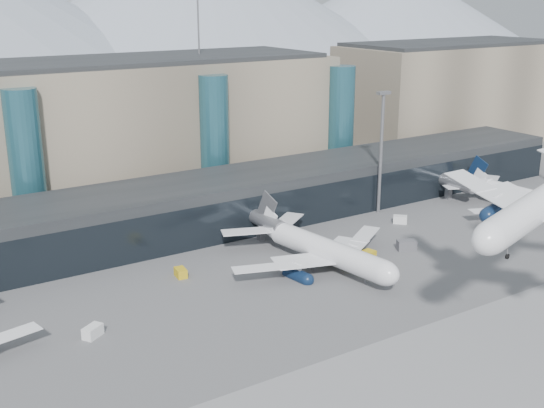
{
  "coord_description": "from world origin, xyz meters",
  "views": [
    {
      "loc": [
        -63.69,
        -55.57,
        44.24
      ],
      "look_at": [
        -7.18,
        32.0,
        12.17
      ],
      "focal_mm": 45.0,
      "sensor_mm": 36.0,
      "label": 1
    }
  ],
  "objects_px": {
    "veh_c": "(407,245)",
    "veh_g": "(400,220)",
    "jet_parked_right": "(523,192)",
    "veh_a": "(93,331)",
    "veh_b": "(181,273)",
    "veh_h": "(366,258)",
    "lightmast_mid": "(381,146)",
    "jet_parked_mid": "(313,239)"
  },
  "relations": [
    {
      "from": "veh_c",
      "to": "veh_g",
      "type": "bearing_deg",
      "value": 76.09
    },
    {
      "from": "veh_h",
      "to": "veh_b",
      "type": "bearing_deg",
      "value": 145.24
    },
    {
      "from": "jet_parked_right",
      "to": "veh_h",
      "type": "bearing_deg",
      "value": 91.91
    },
    {
      "from": "veh_g",
      "to": "jet_parked_right",
      "type": "bearing_deg",
      "value": 28.87
    },
    {
      "from": "veh_a",
      "to": "veh_g",
      "type": "distance_m",
      "value": 69.26
    },
    {
      "from": "lightmast_mid",
      "to": "veh_h",
      "type": "relative_size",
      "value": 6.9
    },
    {
      "from": "jet_parked_mid",
      "to": "jet_parked_right",
      "type": "height_order",
      "value": "jet_parked_mid"
    },
    {
      "from": "lightmast_mid",
      "to": "veh_h",
      "type": "xyz_separation_m",
      "value": [
        -20.99,
        -20.62,
        -13.39
      ]
    },
    {
      "from": "veh_c",
      "to": "veh_g",
      "type": "xyz_separation_m",
      "value": [
        9.53,
        11.88,
        -0.15
      ]
    },
    {
      "from": "veh_a",
      "to": "veh_b",
      "type": "distance_m",
      "value": 22.45
    },
    {
      "from": "jet_parked_right",
      "to": "veh_c",
      "type": "xyz_separation_m",
      "value": [
        -37.22,
        -4.23,
        -3.24
      ]
    },
    {
      "from": "veh_b",
      "to": "veh_g",
      "type": "bearing_deg",
      "value": -82.37
    },
    {
      "from": "veh_b",
      "to": "veh_a",
      "type": "bearing_deg",
      "value": 129.47
    },
    {
      "from": "veh_a",
      "to": "veh_b",
      "type": "height_order",
      "value": "veh_a"
    },
    {
      "from": "lightmast_mid",
      "to": "veh_c",
      "type": "relative_size",
      "value": 7.53
    },
    {
      "from": "lightmast_mid",
      "to": "veh_a",
      "type": "height_order",
      "value": "lightmast_mid"
    },
    {
      "from": "veh_b",
      "to": "jet_parked_right",
      "type": "bearing_deg",
      "value": -88.41
    },
    {
      "from": "veh_g",
      "to": "veh_h",
      "type": "height_order",
      "value": "veh_h"
    },
    {
      "from": "veh_b",
      "to": "veh_c",
      "type": "bearing_deg",
      "value": -98.91
    },
    {
      "from": "veh_c",
      "to": "veh_h",
      "type": "distance_m",
      "value": 10.33
    },
    {
      "from": "veh_c",
      "to": "jet_parked_mid",
      "type": "bearing_deg",
      "value": -168.62
    },
    {
      "from": "veh_h",
      "to": "lightmast_mid",
      "type": "bearing_deg",
      "value": 31.68
    },
    {
      "from": "veh_g",
      "to": "veh_c",
      "type": "bearing_deg",
      "value": -84.42
    },
    {
      "from": "veh_h",
      "to": "jet_parked_right",
      "type": "bearing_deg",
      "value": -6.8
    },
    {
      "from": "lightmast_mid",
      "to": "jet_parked_right",
      "type": "relative_size",
      "value": 0.75
    },
    {
      "from": "veh_a",
      "to": "veh_h",
      "type": "xyz_separation_m",
      "value": [
        48.2,
        0.35,
        0.23
      ]
    },
    {
      "from": "veh_c",
      "to": "veh_g",
      "type": "height_order",
      "value": "veh_c"
    },
    {
      "from": "veh_b",
      "to": "veh_g",
      "type": "xyz_separation_m",
      "value": [
        49.17,
        0.84,
        0.06
      ]
    },
    {
      "from": "jet_parked_mid",
      "to": "veh_c",
      "type": "relative_size",
      "value": 10.38
    },
    {
      "from": "jet_parked_mid",
      "to": "veh_h",
      "type": "relative_size",
      "value": 9.51
    },
    {
      "from": "jet_parked_right",
      "to": "veh_a",
      "type": "xyz_separation_m",
      "value": [
        -95.73,
        -5.36,
        -3.39
      ]
    },
    {
      "from": "veh_a",
      "to": "veh_c",
      "type": "xyz_separation_m",
      "value": [
        58.5,
        1.13,
        0.15
      ]
    },
    {
      "from": "veh_b",
      "to": "veh_h",
      "type": "xyz_separation_m",
      "value": [
        29.34,
        -11.82,
        0.29
      ]
    },
    {
      "from": "veh_b",
      "to": "lightmast_mid",
      "type": "bearing_deg",
      "value": -73.43
    },
    {
      "from": "veh_a",
      "to": "jet_parked_mid",
      "type": "bearing_deg",
      "value": -24.92
    },
    {
      "from": "jet_parked_mid",
      "to": "veh_h",
      "type": "xyz_separation_m",
      "value": [
        7.58,
        -5.05,
        -3.31
      ]
    },
    {
      "from": "lightmast_mid",
      "to": "veh_h",
      "type": "height_order",
      "value": "lightmast_mid"
    },
    {
      "from": "jet_parked_right",
      "to": "veh_a",
      "type": "relative_size",
      "value": 12.14
    },
    {
      "from": "veh_g",
      "to": "veh_b",
      "type": "bearing_deg",
      "value": -134.71
    },
    {
      "from": "veh_h",
      "to": "jet_parked_mid",
      "type": "bearing_deg",
      "value": 133.48
    },
    {
      "from": "jet_parked_right",
      "to": "veh_b",
      "type": "xyz_separation_m",
      "value": [
        -76.86,
        6.81,
        -3.44
      ]
    },
    {
      "from": "veh_a",
      "to": "veh_c",
      "type": "bearing_deg",
      "value": -31.39
    }
  ]
}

